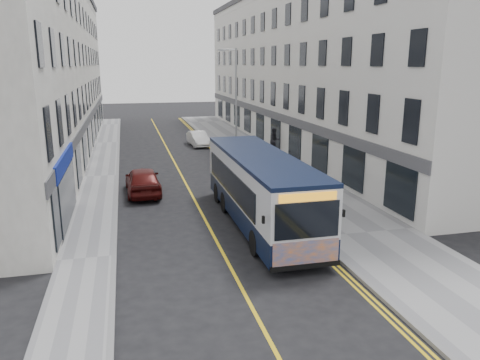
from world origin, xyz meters
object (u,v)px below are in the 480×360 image
car_maroon (143,181)px  city_bus (260,187)px  streetlamp (235,102)px  pedestrian_far (275,141)px  pedestrian_near (250,159)px  car_white (198,139)px  bicycle (312,212)px

car_maroon → city_bus: bearing=125.1°
streetlamp → pedestrian_far: streetlamp is taller
streetlamp → car_maroon: size_ratio=1.80×
city_bus → pedestrian_near: 10.07m
pedestrian_far → car_white: (-5.23, 5.41, -0.48)m
city_bus → car_maroon: size_ratio=2.45×
city_bus → car_maroon: (-4.82, 6.42, -0.97)m
city_bus → bicycle: (2.14, -0.77, -1.08)m
streetlamp → pedestrian_far: bearing=35.7°
bicycle → pedestrian_far: (3.60, 16.48, 0.45)m
bicycle → car_white: (-1.63, 21.89, -0.03)m
streetlamp → pedestrian_far: 5.75m
streetlamp → bicycle: size_ratio=3.93×
city_bus → car_white: 21.15m
pedestrian_far → car_white: 7.53m
car_white → bicycle: bearing=-90.4°
bicycle → car_maroon: 10.01m
streetlamp → car_maroon: bearing=-135.8°
pedestrian_near → bicycle: bearing=-67.0°
pedestrian_far → pedestrian_near: bearing=-129.1°
city_bus → bicycle: size_ratio=5.35×
city_bus → car_white: bearing=88.6°
city_bus → pedestrian_near: bearing=77.4°
pedestrian_near → pedestrian_far: pedestrian_far is taller
pedestrian_far → car_maroon: pedestrian_far is taller
city_bus → car_white: (0.51, 21.11, -1.11)m
bicycle → pedestrian_far: pedestrian_far is taller
city_bus → car_maroon: city_bus is taller
streetlamp → pedestrian_near: bearing=-85.0°
bicycle → pedestrian_near: 10.58m
car_maroon → pedestrian_far: bearing=-140.4°
pedestrian_far → car_white: pedestrian_far is taller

